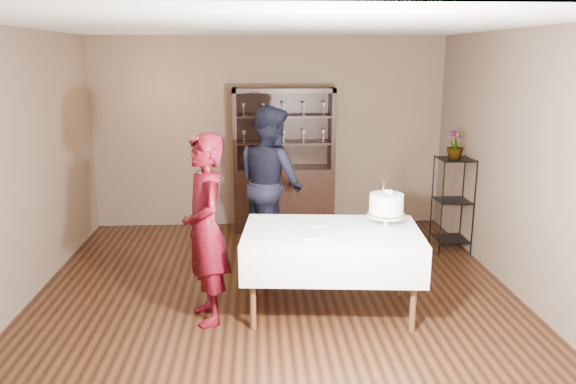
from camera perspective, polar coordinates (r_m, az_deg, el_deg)
name	(u,v)px	position (r m, az deg, el deg)	size (l,w,h in m)	color
floor	(275,292)	(6.02, -1.28, -10.08)	(5.00, 5.00, 0.00)	black
ceiling	(274,26)	(5.52, -1.44, 16.52)	(5.00, 5.00, 0.00)	white
back_wall	(269,133)	(8.08, -1.96, 6.03)	(5.00, 0.02, 2.70)	brown
wall_left	(19,169)	(6.07, -25.66, 2.11)	(0.02, 5.00, 2.70)	brown
wall_right	(518,164)	(6.22, 22.36, 2.68)	(0.02, 5.00, 2.70)	brown
china_hutch	(284,183)	(7.97, -0.44, 0.91)	(1.40, 0.48, 2.00)	black
plant_etagere	(453,200)	(7.36, 16.37, -0.83)	(0.42, 0.42, 1.20)	black
cake_table	(331,249)	(5.38, 4.44, -5.81)	(1.74, 1.16, 0.83)	white
woman	(206,229)	(5.18, -8.38, -3.79)	(0.64, 0.42, 1.77)	#360407
man	(271,183)	(6.76, -1.76, 0.94)	(0.91, 0.71, 1.87)	black
cake	(386,206)	(5.43, 9.95, -1.43)	(0.42, 0.42, 0.50)	white
plate_near	(311,236)	(5.08, 2.34, -4.53)	(0.18, 0.18, 0.01)	white
plate_far	(316,224)	(5.44, 2.89, -3.30)	(0.16, 0.16, 0.01)	white
potted_plant	(455,145)	(7.20, 16.62, 4.61)	(0.20, 0.20, 0.35)	#507437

